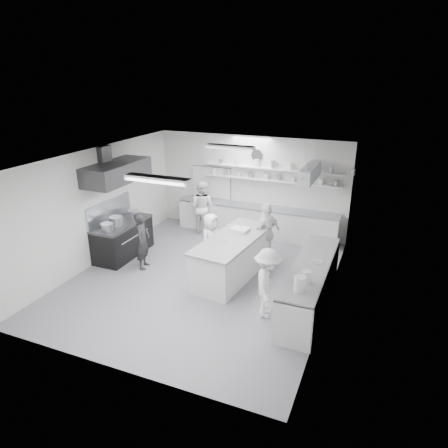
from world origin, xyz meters
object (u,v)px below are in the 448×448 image
at_px(back_counter, 256,221).
at_px(cook_back, 202,207).
at_px(stove, 123,240).
at_px(prep_island, 233,257).
at_px(cook_stove, 142,241).
at_px(right_counter, 310,286).

height_order(back_counter, cook_back, cook_back).
xyz_separation_m(stove, cook_back, (1.27, 2.37, 0.39)).
distance_m(prep_island, cook_stove, 2.35).
relative_size(back_counter, prep_island, 1.91).
bearing_deg(cook_back, back_counter, -165.00).
bearing_deg(cook_stove, back_counter, -45.70).
bearing_deg(stove, prep_island, 0.95).
height_order(back_counter, right_counter, right_counter).
bearing_deg(cook_stove, prep_island, -92.41).
distance_m(stove, back_counter, 4.03).
xyz_separation_m(stove, cook_stove, (0.93, -0.43, 0.30)).
bearing_deg(right_counter, cook_stove, 177.74).
height_order(back_counter, cook_stove, cook_stove).
height_order(prep_island, cook_back, cook_back).
distance_m(back_counter, cook_stove, 3.79).
bearing_deg(right_counter, cook_back, 143.24).
height_order(prep_island, cook_stove, cook_stove).
distance_m(back_counter, prep_island, 2.77).
bearing_deg(cook_back, right_counter, 143.64).
bearing_deg(right_counter, stove, 173.48).
xyz_separation_m(right_counter, prep_island, (-2.03, 0.65, 0.01)).
bearing_deg(prep_island, back_counter, 102.68).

